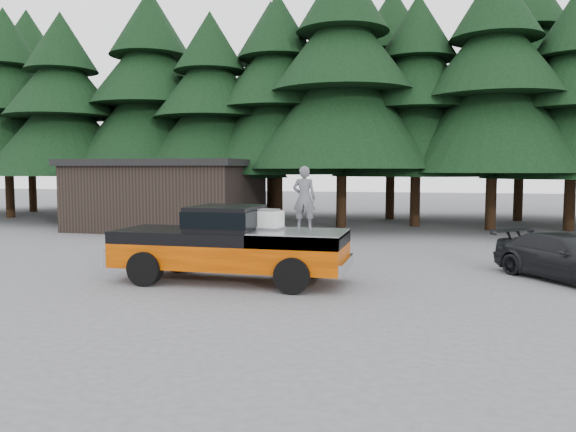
% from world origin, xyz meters
% --- Properties ---
extents(ground, '(120.00, 120.00, 0.00)m').
position_xyz_m(ground, '(0.00, 0.00, 0.00)').
color(ground, '#4F4F51').
rests_on(ground, ground).
extents(pickup_truck, '(6.00, 2.04, 1.33)m').
position_xyz_m(pickup_truck, '(-1.69, 0.41, 0.67)').
color(pickup_truck, '#CA4E00').
rests_on(pickup_truck, ground).
extents(truck_cab, '(1.66, 1.90, 0.59)m').
position_xyz_m(truck_cab, '(-1.79, 0.41, 1.62)').
color(truck_cab, black).
rests_on(truck_cab, pickup_truck).
extents(air_compressor, '(0.72, 0.62, 0.44)m').
position_xyz_m(air_compressor, '(-0.74, 0.61, 1.55)').
color(air_compressor, silver).
rests_on(air_compressor, pickup_truck).
extents(man_on_bed, '(0.59, 0.40, 1.59)m').
position_xyz_m(man_on_bed, '(0.14, 0.75, 2.12)').
color(man_on_bed, '#4F5156').
rests_on(man_on_bed, pickup_truck).
extents(parked_car, '(3.80, 4.28, 1.19)m').
position_xyz_m(parked_car, '(6.62, 2.58, 0.59)').
color(parked_car, black).
rests_on(parked_car, ground).
extents(utility_building, '(8.40, 6.40, 3.30)m').
position_xyz_m(utility_building, '(-9.00, 12.00, 1.67)').
color(utility_building, black).
rests_on(utility_building, ground).
extents(treeline, '(60.15, 16.05, 17.50)m').
position_xyz_m(treeline, '(0.42, 17.20, 7.72)').
color(treeline, black).
rests_on(treeline, ground).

